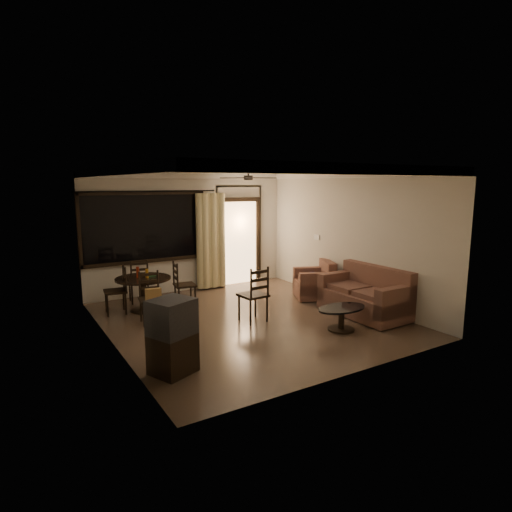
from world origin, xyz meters
TOP-DOWN VIEW (x-y plane):
  - ground at (0.00, 0.00)m, footprint 5.50×5.50m
  - room_shell at (0.59, 1.77)m, footprint 5.50×6.70m
  - dining_table at (-1.52, 1.60)m, footprint 1.10×1.10m
  - dining_chair_west at (-2.04, 1.71)m, footprint 0.47×0.47m
  - dining_chair_east at (-0.69, 1.49)m, footprint 0.47×0.47m
  - dining_chair_south at (-1.63, 0.75)m, footprint 0.47×0.52m
  - dining_chair_north at (-1.41, 2.29)m, footprint 0.47×0.47m
  - tv_cabinet at (-2.05, -1.45)m, footprint 0.68×0.66m
  - sofa at (2.12, -0.94)m, footprint 0.92×1.73m
  - armchair at (2.10, 0.56)m, footprint 1.08×1.08m
  - coffee_table at (1.08, -1.36)m, footprint 0.95×0.57m
  - side_chair at (0.03, -0.13)m, footprint 0.50×0.50m

SIDE VIEW (x-z plane):
  - ground at x=0.00m, z-range 0.00..0.00m
  - coffee_table at x=1.08m, z-range 0.07..0.49m
  - dining_chair_west at x=-2.04m, z-range -0.19..0.76m
  - dining_chair_east at x=-0.69m, z-range -0.19..0.76m
  - dining_chair_north at x=-1.41m, z-range -0.19..0.76m
  - dining_chair_south at x=-1.63m, z-range -0.17..0.78m
  - side_chair at x=0.03m, z-range -0.21..0.84m
  - armchair at x=2.10m, z-range -0.07..0.75m
  - sofa at x=2.12m, z-range -0.09..0.83m
  - tv_cabinet at x=-2.05m, z-range 0.00..1.03m
  - dining_table at x=-1.52m, z-range 0.09..1.00m
  - room_shell at x=0.59m, z-range -0.92..4.58m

